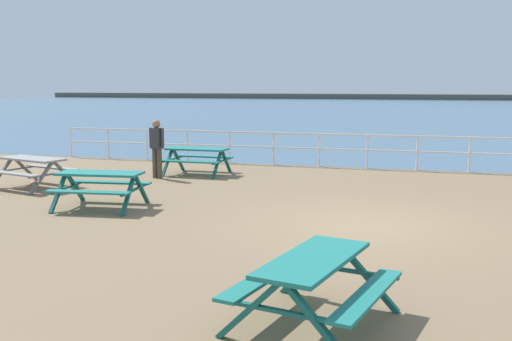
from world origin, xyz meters
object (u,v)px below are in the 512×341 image
object	(u,v)px
picnic_table_near_right	(33,165)
picnic_table_mid_centre	(313,274)
picnic_table_far_left	(197,155)
visitor	(157,145)
picnic_table_near_left	(100,181)

from	to	relation	value
picnic_table_near_right	picnic_table_mid_centre	size ratio (longest dim) A/B	1.03
picnic_table_far_left	visitor	size ratio (longest dim) A/B	1.09
picnic_table_near_left	visitor	xyz separation A→B (m)	(-0.59, 4.06, 0.36)
visitor	picnic_table_far_left	bearing A→B (deg)	-20.72
picnic_table_mid_centre	visitor	size ratio (longest dim) A/B	1.25
picnic_table_far_left	visitor	distance (m)	1.35
picnic_table_mid_centre	picnic_table_near_left	bearing A→B (deg)	60.64
picnic_table_near_right	picnic_table_mid_centre	distance (m)	10.87
picnic_table_mid_centre	picnic_table_far_left	bearing A→B (deg)	40.38
picnic_table_near_right	picnic_table_far_left	bearing A→B (deg)	61.51
picnic_table_far_left	picnic_table_mid_centre	bearing A→B (deg)	-61.23
picnic_table_near_right	picnic_table_mid_centre	world-z (taller)	same
picnic_table_mid_centre	visitor	xyz separation A→B (m)	(-6.18, 9.01, 0.36)
picnic_table_mid_centre	visitor	world-z (taller)	visitor
picnic_table_mid_centre	picnic_table_far_left	world-z (taller)	same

